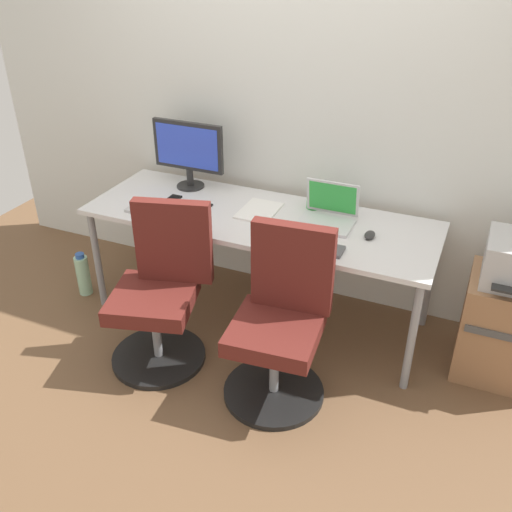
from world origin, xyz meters
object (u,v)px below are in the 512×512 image
Objects in this scene: coffee_mug at (313,201)px; desktop_monitor at (188,150)px; water_bottle_on_floor at (83,275)px; office_chair_left at (161,294)px; side_cabinet at (506,328)px; open_laptop at (328,213)px; office_chair_right at (281,324)px.

desktop_monitor is at bearing -179.15° from coffee_mug.
coffee_mug reaches higher than water_bottle_on_floor.
office_chair_left is at bearing -126.38° from coffee_mug.
office_chair_left reaches higher than side_cabinet.
side_cabinet is 1.23× the size of desktop_monitor.
office_chair_left reaches higher than open_laptop.
open_laptop is at bearing -7.71° from desktop_monitor.
office_chair_right is at bearing 0.17° from office_chair_left.
side_cabinet is at bearing 29.79° from office_chair_right.
open_laptop is (0.73, 0.67, 0.34)m from office_chair_left.
desktop_monitor is at bearing 174.93° from side_cabinet.
water_bottle_on_floor is (-0.84, 0.33, -0.28)m from office_chair_left.
office_chair_right is at bearing -11.86° from water_bottle_on_floor.
water_bottle_on_floor is at bearing -141.99° from desktop_monitor.
office_chair_left is at bearing -137.73° from open_laptop.
coffee_mug is (1.44, 0.48, 0.61)m from water_bottle_on_floor.
water_bottle_on_floor is 1.73m from open_laptop.
office_chair_left is 1.05m from open_laptop.
office_chair_left is 3.03× the size of open_laptop.
office_chair_left reaches higher than coffee_mug.
office_chair_right reaches higher than open_laptop.
side_cabinet is at bearing -9.19° from coffee_mug.
desktop_monitor is at bearing 38.01° from water_bottle_on_floor.
water_bottle_on_floor is 1.00× the size of open_laptop.
office_chair_right is (0.71, 0.00, 0.00)m from office_chair_left.
open_laptop is (-1.05, 0.05, 0.47)m from side_cabinet.
coffee_mug is at bearing 97.80° from office_chair_right.
side_cabinet is at bearing -5.07° from desktop_monitor.
office_chair_right is 0.75m from open_laptop.
side_cabinet reaches higher than water_bottle_on_floor.
office_chair_left is 0.71m from office_chair_right.
office_chair_left is at bearing -73.19° from desktop_monitor.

